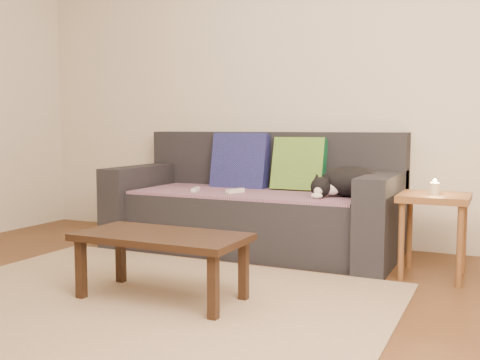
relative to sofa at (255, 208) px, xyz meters
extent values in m
plane|color=brown|center=(0.00, -1.57, -0.31)|extent=(4.50, 4.50, 0.00)
cube|color=beige|center=(0.00, 0.43, 0.99)|extent=(4.50, 0.04, 2.60)
cube|color=#232328|center=(0.00, -0.07, -0.10)|extent=(1.70, 0.78, 0.42)
cube|color=#232328|center=(0.00, 0.33, 0.34)|extent=(2.10, 0.18, 0.45)
cube|color=#232328|center=(-0.95, -0.07, -0.01)|extent=(0.20, 0.90, 0.60)
cube|color=#232328|center=(0.95, -0.07, -0.01)|extent=(0.20, 0.90, 0.60)
cube|color=#442B51|center=(0.00, -0.09, 0.12)|extent=(1.66, 0.74, 0.02)
cube|color=#0F1942|center=(-0.20, 0.17, 0.32)|extent=(0.45, 0.20, 0.47)
cube|color=#0D5632|center=(0.28, 0.17, 0.32)|extent=(0.39, 0.19, 0.41)
ellipsoid|color=black|center=(0.73, -0.08, 0.23)|extent=(0.42, 0.33, 0.21)
sphere|color=black|center=(0.57, -0.21, 0.20)|extent=(0.15, 0.15, 0.13)
sphere|color=white|center=(0.57, -0.27, 0.18)|extent=(0.06, 0.06, 0.06)
ellipsoid|color=black|center=(0.89, -0.16, 0.17)|extent=(0.16, 0.07, 0.05)
cube|color=white|center=(-0.35, -0.28, 0.15)|extent=(0.08, 0.15, 0.03)
cube|color=white|center=(-0.06, -0.21, 0.15)|extent=(0.09, 0.15, 0.03)
cube|color=brown|center=(1.30, -0.28, 0.18)|extent=(0.40, 0.40, 0.04)
cylinder|color=brown|center=(1.13, -0.44, -0.08)|extent=(0.04, 0.04, 0.47)
cylinder|color=brown|center=(1.46, -0.44, -0.08)|extent=(0.04, 0.04, 0.47)
cylinder|color=brown|center=(1.13, -0.12, -0.08)|extent=(0.04, 0.04, 0.47)
cylinder|color=brown|center=(1.46, -0.12, -0.08)|extent=(0.04, 0.04, 0.47)
cylinder|color=beige|center=(1.30, -0.28, 0.23)|extent=(0.06, 0.06, 0.07)
sphere|color=#FFBF59|center=(1.30, -0.28, 0.28)|extent=(0.02, 0.02, 0.02)
cube|color=tan|center=(0.00, -1.42, -0.30)|extent=(2.50, 1.80, 0.01)
cube|color=black|center=(0.07, -1.37, 0.03)|extent=(0.89, 0.45, 0.04)
cube|color=black|center=(-0.32, -1.54, -0.15)|extent=(0.04, 0.04, 0.32)
cube|color=black|center=(0.46, -1.54, -0.15)|extent=(0.04, 0.04, 0.32)
cube|color=black|center=(-0.32, -1.20, -0.15)|extent=(0.04, 0.04, 0.32)
cube|color=black|center=(0.46, -1.20, -0.15)|extent=(0.04, 0.04, 0.32)
camera|label=1|loc=(1.65, -3.80, 0.60)|focal=42.00mm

